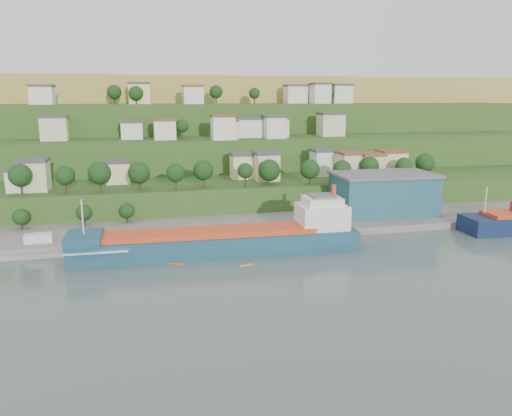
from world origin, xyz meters
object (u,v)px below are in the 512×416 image
object	(u,v)px
warehouse	(383,193)
caravan	(39,240)
kayak_orange	(176,263)
cargo_ship_near	(227,242)

from	to	relation	value
warehouse	caravan	bearing A→B (deg)	-172.34
warehouse	kayak_orange	bearing A→B (deg)	-154.89
cargo_ship_near	caravan	world-z (taller)	cargo_ship_near
warehouse	caravan	distance (m)	100.55
cargo_ship_near	caravan	bearing A→B (deg)	165.96
cargo_ship_near	warehouse	xyz separation A→B (m)	(53.99, 23.43, 5.55)
caravan	kayak_orange	world-z (taller)	caravan
cargo_ship_near	kayak_orange	xyz separation A→B (m)	(-13.04, -5.55, -2.63)
cargo_ship_near	caravan	xyz separation A→B (m)	(-45.86, 13.06, -0.14)
kayak_orange	warehouse	bearing A→B (deg)	48.29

